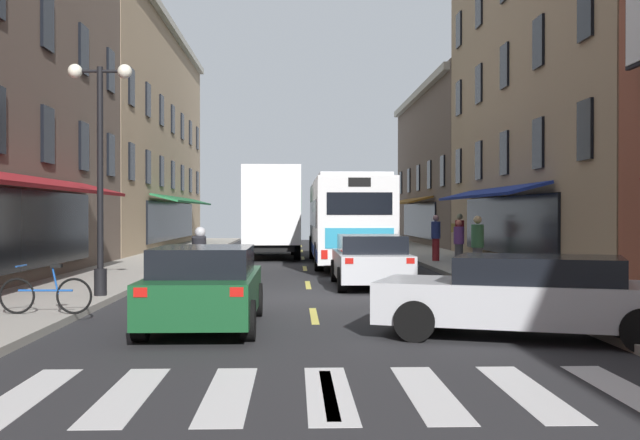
{
  "coord_description": "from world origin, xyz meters",
  "views": [
    {
      "loc": [
        -0.38,
        -18.57,
        1.98
      ],
      "look_at": [
        0.52,
        8.72,
        1.75
      ],
      "focal_mm": 43.94,
      "sensor_mm": 36.0,
      "label": 1
    }
  ],
  "objects_px": {
    "box_truck": "(271,212)",
    "pedestrian_near": "(459,235)",
    "transit_bus": "(346,220)",
    "bicycle_near": "(46,294)",
    "sedan_near": "(205,287)",
    "sedan_far": "(371,260)",
    "pedestrian_far": "(459,243)",
    "street_lamp_twin": "(100,167)",
    "pedestrian_rear": "(478,245)",
    "motorcycle_rider": "(200,267)",
    "pedestrian_mid": "(436,237)",
    "sedan_mid": "(530,296)"
  },
  "relations": [
    {
      "from": "pedestrian_rear",
      "to": "transit_bus",
      "type": "bearing_deg",
      "value": -37.33
    },
    {
      "from": "pedestrian_mid",
      "to": "pedestrian_far",
      "type": "height_order",
      "value": "pedestrian_mid"
    },
    {
      "from": "sedan_far",
      "to": "street_lamp_twin",
      "type": "xyz_separation_m",
      "value": [
        -6.39,
        -3.39,
        2.29
      ]
    },
    {
      "from": "sedan_far",
      "to": "pedestrian_far",
      "type": "height_order",
      "value": "pedestrian_far"
    },
    {
      "from": "box_truck",
      "to": "pedestrian_far",
      "type": "relative_size",
      "value": 4.6
    },
    {
      "from": "transit_bus",
      "to": "sedan_far",
      "type": "height_order",
      "value": "transit_bus"
    },
    {
      "from": "sedan_mid",
      "to": "pedestrian_near",
      "type": "distance_m",
      "value": 19.23
    },
    {
      "from": "pedestrian_far",
      "to": "pedestrian_rear",
      "type": "relative_size",
      "value": 0.91
    },
    {
      "from": "box_truck",
      "to": "sedan_far",
      "type": "xyz_separation_m",
      "value": [
        3.09,
        -13.78,
        -1.32
      ]
    },
    {
      "from": "pedestrian_mid",
      "to": "sedan_mid",
      "type": "bearing_deg",
      "value": 84.49
    },
    {
      "from": "transit_bus",
      "to": "pedestrian_near",
      "type": "xyz_separation_m",
      "value": [
        4.63,
        0.96,
        -0.63
      ]
    },
    {
      "from": "sedan_far",
      "to": "pedestrian_rear",
      "type": "distance_m",
      "value": 3.51
    },
    {
      "from": "transit_bus",
      "to": "bicycle_near",
      "type": "distance_m",
      "value": 17.2
    },
    {
      "from": "motorcycle_rider",
      "to": "pedestrian_near",
      "type": "relative_size",
      "value": 1.14
    },
    {
      "from": "sedan_near",
      "to": "motorcycle_rider",
      "type": "relative_size",
      "value": 2.09
    },
    {
      "from": "pedestrian_far",
      "to": "pedestrian_mid",
      "type": "bearing_deg",
      "value": 153.92
    },
    {
      "from": "transit_bus",
      "to": "box_truck",
      "type": "xyz_separation_m",
      "value": [
        -3.04,
        4.52,
        0.29
      ]
    },
    {
      "from": "box_truck",
      "to": "pedestrian_far",
      "type": "xyz_separation_m",
      "value": [
        6.73,
        -7.93,
        -1.07
      ]
    },
    {
      "from": "transit_bus",
      "to": "sedan_near",
      "type": "xyz_separation_m",
      "value": [
        -3.55,
        -16.75,
        -1.02
      ]
    },
    {
      "from": "bicycle_near",
      "to": "pedestrian_mid",
      "type": "height_order",
      "value": "pedestrian_mid"
    },
    {
      "from": "pedestrian_near",
      "to": "pedestrian_mid",
      "type": "xyz_separation_m",
      "value": [
        -1.14,
        -1.05,
        -0.05
      ]
    },
    {
      "from": "motorcycle_rider",
      "to": "sedan_mid",
      "type": "bearing_deg",
      "value": -47.43
    },
    {
      "from": "pedestrian_rear",
      "to": "motorcycle_rider",
      "type": "bearing_deg",
      "value": 55.9
    },
    {
      "from": "sedan_mid",
      "to": "bicycle_near",
      "type": "relative_size",
      "value": 2.92
    },
    {
      "from": "sedan_near",
      "to": "sedan_far",
      "type": "relative_size",
      "value": 0.95
    },
    {
      "from": "sedan_near",
      "to": "street_lamp_twin",
      "type": "height_order",
      "value": "street_lamp_twin"
    },
    {
      "from": "sedan_mid",
      "to": "pedestrian_rear",
      "type": "relative_size",
      "value": 2.83
    },
    {
      "from": "sedan_near",
      "to": "sedan_far",
      "type": "height_order",
      "value": "sedan_near"
    },
    {
      "from": "sedan_mid",
      "to": "pedestrian_far",
      "type": "xyz_separation_m",
      "value": [
        1.97,
        14.64,
        0.28
      ]
    },
    {
      "from": "transit_bus",
      "to": "bicycle_near",
      "type": "relative_size",
      "value": 6.99
    },
    {
      "from": "sedan_far",
      "to": "pedestrian_mid",
      "type": "bearing_deg",
      "value": 69.44
    },
    {
      "from": "pedestrian_near",
      "to": "pedestrian_far",
      "type": "xyz_separation_m",
      "value": [
        -0.94,
        -4.37,
        -0.15
      ]
    },
    {
      "from": "box_truck",
      "to": "pedestrian_far",
      "type": "bearing_deg",
      "value": -49.68
    },
    {
      "from": "sedan_far",
      "to": "bicycle_near",
      "type": "height_order",
      "value": "sedan_far"
    },
    {
      "from": "box_truck",
      "to": "street_lamp_twin",
      "type": "distance_m",
      "value": 17.51
    },
    {
      "from": "sedan_near",
      "to": "pedestrian_near",
      "type": "relative_size",
      "value": 2.38
    },
    {
      "from": "box_truck",
      "to": "pedestrian_near",
      "type": "distance_m",
      "value": 8.5
    },
    {
      "from": "sedan_mid",
      "to": "sedan_near",
      "type": "bearing_deg",
      "value": 166.17
    },
    {
      "from": "transit_bus",
      "to": "motorcycle_rider",
      "type": "bearing_deg",
      "value": -110.22
    },
    {
      "from": "pedestrian_near",
      "to": "street_lamp_twin",
      "type": "bearing_deg",
      "value": -13.91
    },
    {
      "from": "motorcycle_rider",
      "to": "pedestrian_near",
      "type": "height_order",
      "value": "pedestrian_near"
    },
    {
      "from": "sedan_near",
      "to": "box_truck",
      "type": "bearing_deg",
      "value": 88.62
    },
    {
      "from": "transit_bus",
      "to": "box_truck",
      "type": "bearing_deg",
      "value": 123.9
    },
    {
      "from": "box_truck",
      "to": "motorcycle_rider",
      "type": "distance_m",
      "value": 16.16
    },
    {
      "from": "pedestrian_far",
      "to": "street_lamp_twin",
      "type": "distance_m",
      "value": 13.79
    },
    {
      "from": "sedan_mid",
      "to": "bicycle_near",
      "type": "xyz_separation_m",
      "value": [
        -8.26,
        2.19,
        -0.18
      ]
    },
    {
      "from": "transit_bus",
      "to": "sedan_mid",
      "type": "height_order",
      "value": "transit_bus"
    },
    {
      "from": "box_truck",
      "to": "bicycle_near",
      "type": "distance_m",
      "value": 20.73
    },
    {
      "from": "sedan_near",
      "to": "pedestrian_mid",
      "type": "height_order",
      "value": "pedestrian_mid"
    },
    {
      "from": "transit_bus",
      "to": "pedestrian_near",
      "type": "height_order",
      "value": "transit_bus"
    }
  ]
}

